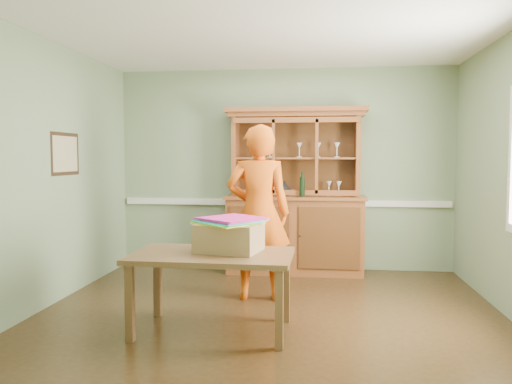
# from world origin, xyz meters

# --- Properties ---
(floor) EXTENTS (4.50, 4.50, 0.00)m
(floor) POSITION_xyz_m (0.00, 0.00, 0.00)
(floor) COLOR #402B14
(floor) RESTS_ON ground
(ceiling) EXTENTS (4.50, 4.50, 0.00)m
(ceiling) POSITION_xyz_m (0.00, 0.00, 2.70)
(ceiling) COLOR white
(ceiling) RESTS_ON wall_back
(wall_back) EXTENTS (4.50, 0.00, 4.50)m
(wall_back) POSITION_xyz_m (0.00, 2.00, 1.35)
(wall_back) COLOR gray
(wall_back) RESTS_ON floor
(wall_left) EXTENTS (0.00, 4.00, 4.00)m
(wall_left) POSITION_xyz_m (-2.25, 0.00, 1.35)
(wall_left) COLOR gray
(wall_left) RESTS_ON floor
(wall_front) EXTENTS (4.50, 0.00, 4.50)m
(wall_front) POSITION_xyz_m (0.00, -2.00, 1.35)
(wall_front) COLOR gray
(wall_front) RESTS_ON floor
(chair_rail) EXTENTS (4.41, 0.05, 0.08)m
(chair_rail) POSITION_xyz_m (0.00, 1.98, 0.90)
(chair_rail) COLOR white
(chair_rail) RESTS_ON wall_back
(framed_map) EXTENTS (0.03, 0.60, 0.46)m
(framed_map) POSITION_xyz_m (-2.23, 0.30, 1.55)
(framed_map) COLOR #2F2013
(framed_map) RESTS_ON wall_left
(china_hutch) EXTENTS (1.83, 0.60, 2.15)m
(china_hutch) POSITION_xyz_m (0.17, 1.76, 0.76)
(china_hutch) COLOR brown
(china_hutch) RESTS_ON floor
(dining_table) EXTENTS (1.39, 0.85, 0.69)m
(dining_table) POSITION_xyz_m (-0.45, -0.59, 0.61)
(dining_table) COLOR brown
(dining_table) RESTS_ON floor
(cardboard_box) EXTENTS (0.60, 0.52, 0.25)m
(cardboard_box) POSITION_xyz_m (-0.31, -0.49, 0.81)
(cardboard_box) COLOR #93744B
(cardboard_box) RESTS_ON dining_table
(kite_stack) EXTENTS (0.66, 0.66, 0.05)m
(kite_stack) POSITION_xyz_m (-0.30, -0.49, 0.96)
(kite_stack) COLOR #FEFF20
(kite_stack) RESTS_ON cardboard_box
(person) EXTENTS (0.72, 0.51, 1.85)m
(person) POSITION_xyz_m (-0.16, 0.44, 0.93)
(person) COLOR #DA540D
(person) RESTS_ON floor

